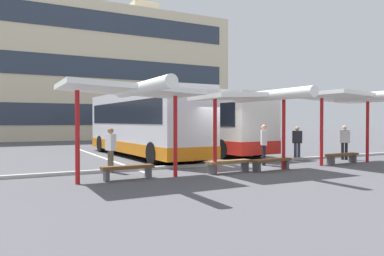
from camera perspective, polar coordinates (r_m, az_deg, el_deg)
ground_plane at (r=15.74m, az=5.80°, el=-5.90°), size 160.00×160.00×0.00m
terminal_building at (r=46.27m, az=-16.79°, el=7.41°), size 31.59×15.63×16.84m
coach_bus_0 at (r=20.21m, az=-7.54°, el=0.79°), size 2.98×11.24×3.80m
coach_bus_1 at (r=23.09m, az=0.13°, el=0.68°), size 3.57×12.59×3.72m
lane_stripe_0 at (r=20.38m, az=-13.84°, el=-4.32°), size 0.16×14.00×0.01m
lane_stripe_1 at (r=21.59m, az=-4.01°, el=-3.99°), size 0.16×14.00×0.01m
lane_stripe_2 at (r=23.36m, az=4.56°, el=-3.61°), size 0.16×14.00×0.01m
waiting_shelter_0 at (r=11.88m, az=-9.21°, el=5.56°), size 4.26×4.59×3.08m
bench_0 at (r=12.37m, az=-9.82°, el=-6.24°), size 1.75×0.50×0.45m
waiting_shelter_1 at (r=13.96m, az=9.71°, el=4.57°), size 4.18×4.36×3.00m
bench_1 at (r=13.83m, az=5.68°, el=-5.45°), size 1.86×0.58×0.45m
bench_2 at (r=14.71m, az=12.07°, el=-5.07°), size 1.87×0.62×0.45m
waiting_shelter_2 at (r=17.68m, az=23.22°, el=4.19°), size 3.94×4.94×3.15m
bench_3 at (r=18.01m, az=22.04°, el=-4.00°), size 1.94×0.61×0.45m
platform_kerb at (r=16.22m, az=4.66°, el=-5.48°), size 44.00×0.24×0.12m
waiting_passenger_0 at (r=14.09m, az=-12.39°, el=-2.81°), size 0.31×0.51×1.66m
waiting_passenger_1 at (r=16.29m, az=10.96°, el=-2.04°), size 0.46×0.55×1.76m
waiting_passenger_2 at (r=19.81m, az=22.36°, el=-1.69°), size 0.51×0.49×1.69m
waiting_passenger_3 at (r=19.08m, az=15.84°, el=-1.85°), size 0.50×0.48×1.65m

